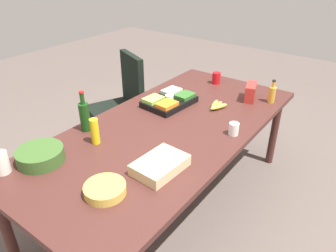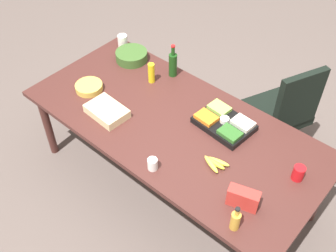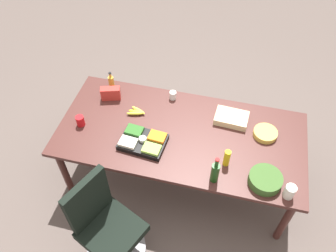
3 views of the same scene
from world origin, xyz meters
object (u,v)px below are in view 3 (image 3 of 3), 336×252
Objects in this scene: conference_table at (181,137)px; office_chair at (107,230)px; salad_bowl at (265,180)px; mayo_jar at (290,192)px; wine_bottle at (215,172)px; veggie_tray at (143,141)px; chip_bowl at (265,133)px; mustard_bottle at (227,158)px; dressing_bottle at (111,82)px; paper_cup at (173,95)px; red_solo_cup at (80,121)px; sheet_cake at (231,118)px; banana_bunch at (137,112)px; chip_bag_red at (111,93)px.

office_chair reaches higher than conference_table.
mayo_jar is (-0.20, 0.08, 0.02)m from salad_bowl.
wine_bottle is (-0.84, -0.51, 0.49)m from office_chair.
veggie_tray reaches higher than chip_bowl.
mustard_bottle is 1.52m from dressing_bottle.
paper_cup reaches higher than conference_table.
paper_cup is at bearing -100.65° from office_chair.
paper_cup is 0.69m from dressing_bottle.
salad_bowl is 1.81m from red_solo_cup.
office_chair is 4.38× the size of chip_bowl.
dressing_bottle is at bearing -7.60° from sheet_cake.
dressing_bottle is at bearing -1.09° from paper_cup.
salad_bowl is at bearing 162.39° from mustard_bottle.
dressing_bottle reaches higher than banana_bunch.
dressing_bottle reaches higher than red_solo_cup.
veggie_tray is at bearing 173.05° from red_solo_cup.
mustard_bottle is at bearing 151.33° from conference_table.
office_chair reaches higher than sheet_cake.
office_chair is 1.54m from dressing_bottle.
banana_bunch is at bearing -63.93° from veggie_tray.
paper_cup is (-0.26, -1.40, 0.42)m from office_chair.
dressing_bottle is at bearing -73.24° from office_chair.
wine_bottle is (-0.58, 0.89, 0.07)m from paper_cup.
chip_bag_red is 1.61m from chip_bowl.
banana_bunch is 0.50m from dressing_bottle.
red_solo_cup is 1.79m from chip_bowl.
red_solo_cup is at bearing 29.51° from banana_bunch.
sheet_cake is (-0.90, -1.23, 0.41)m from office_chair.
conference_table is 17.85× the size of mayo_jar.
salad_bowl is at bearing 172.44° from veggie_tray.
chip_bag_red is at bearing 108.21° from dressing_bottle.
office_chair is 1.10m from wine_bottle.
veggie_tray is at bearing -2.90° from mustard_bottle.
chip_bag_red is 1.98m from mayo_jar.
dressing_bottle is (0.06, -0.17, 0.01)m from chip_bag_red.
dressing_bottle is (1.69, -0.82, 0.03)m from salad_bowl.
office_chair is at bearing 64.91° from conference_table.
mayo_jar is at bearing 158.59° from banana_bunch.
mayo_jar is (-1.33, 0.23, 0.03)m from veggie_tray.
mustard_bottle is (-0.78, 0.04, 0.05)m from veggie_tray.
wine_bottle is at bearing 10.21° from salad_bowl.
conference_table is 11.91× the size of chip_bag_red.
office_chair is 5.16× the size of banana_bunch.
salad_bowl reaches higher than chip_bowl.
office_chair reaches higher than veggie_tray.
conference_table is at bearing 11.91° from chip_bowl.
sheet_cake is (0.37, -0.65, -0.01)m from salad_bowl.
veggie_tray is at bearing 34.61° from conference_table.
veggie_tray is at bearing 129.67° from dressing_bottle.
chip_bowl reaches higher than banana_bunch.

